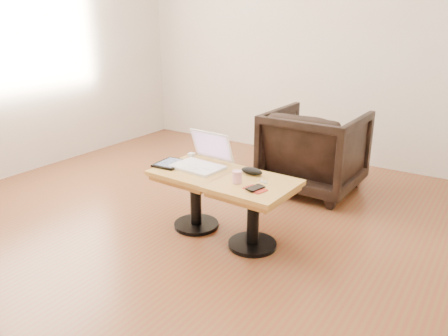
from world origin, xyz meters
The scene contains 11 objects.
room_shell centered at (0.00, 0.00, 1.35)m, with size 4.52×4.52×2.71m.
side_table_left centered at (-0.09, 0.13, 0.34)m, with size 0.52×0.52×0.46m.
side_table_right centered at (0.40, 0.10, 0.34)m, with size 0.52×0.52×0.46m.
laptop centered at (-0.07, 0.19, 0.51)m, with size 0.37×0.35×0.24m.
tablet centered at (-0.29, 0.10, 0.47)m, with size 0.20×0.24×0.02m.
charging_adapter centered at (-0.28, 0.34, 0.47)m, with size 0.04×0.04×0.03m, color white.
glasses_case centered at (0.31, 0.24, 0.48)m, with size 0.16×0.07×0.05m, color black.
striped_cup centered at (0.31, 0.05, 0.50)m, with size 0.06×0.06×0.08m, color #E0567D.
earbuds_tangle centered at (0.45, 0.15, 0.46)m, with size 0.07×0.05×0.01m.
phone_on_sleeve centered at (0.47, 0.01, 0.46)m, with size 0.15×0.13×0.02m.
armchair centered at (0.33, 1.30, 0.36)m, with size 0.77×0.79×0.72m, color black.
Camera 1 is at (1.70, -2.19, 1.48)m, focal length 35.00 mm.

